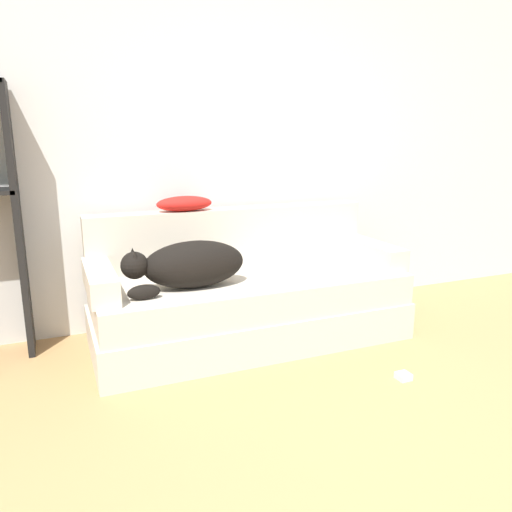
# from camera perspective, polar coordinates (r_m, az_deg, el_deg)

# --- Properties ---
(wall_back) EXTENTS (7.49, 0.06, 2.70)m
(wall_back) POSITION_cam_1_polar(r_m,az_deg,el_deg) (3.58, -2.26, 14.55)
(wall_back) COLOR silver
(wall_back) RESTS_ON ground_plane
(couch) EXTENTS (1.97, 0.81, 0.43)m
(couch) POSITION_cam_1_polar(r_m,az_deg,el_deg) (3.22, -0.66, -6.00)
(couch) COLOR beige
(couch) RESTS_ON ground_plane
(couch_backrest) EXTENTS (1.93, 0.15, 0.39)m
(couch_backrest) POSITION_cam_1_polar(r_m,az_deg,el_deg) (3.41, -2.78, 2.27)
(couch_backrest) COLOR beige
(couch_backrest) RESTS_ON couch
(couch_arm_left) EXTENTS (0.15, 0.62, 0.14)m
(couch_arm_left) POSITION_cam_1_polar(r_m,az_deg,el_deg) (2.92, -17.41, -2.72)
(couch_arm_left) COLOR beige
(couch_arm_left) RESTS_ON couch
(couch_arm_right) EXTENTS (0.15, 0.62, 0.14)m
(couch_arm_right) POSITION_cam_1_polar(r_m,az_deg,el_deg) (3.56, 13.07, 0.41)
(couch_arm_right) COLOR beige
(couch_arm_right) RESTS_ON couch
(dog) EXTENTS (0.72, 0.29, 0.27)m
(dog) POSITION_cam_1_polar(r_m,az_deg,el_deg) (2.90, -7.71, -1.00)
(dog) COLOR black
(dog) RESTS_ON couch
(laptop) EXTENTS (0.32, 0.24, 0.02)m
(laptop) POSITION_cam_1_polar(r_m,az_deg,el_deg) (3.15, 2.56, -2.13)
(laptop) COLOR silver
(laptop) RESTS_ON couch
(throw_pillow) EXTENTS (0.36, 0.16, 0.10)m
(throw_pillow) POSITION_cam_1_polar(r_m,az_deg,el_deg) (3.27, -8.19, 5.95)
(throw_pillow) COLOR red
(throw_pillow) RESTS_ON couch_backrest
(power_adapter) EXTENTS (0.07, 0.07, 0.03)m
(power_adapter) POSITION_cam_1_polar(r_m,az_deg,el_deg) (2.90, 16.50, -13.04)
(power_adapter) COLOR silver
(power_adapter) RESTS_ON ground_plane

